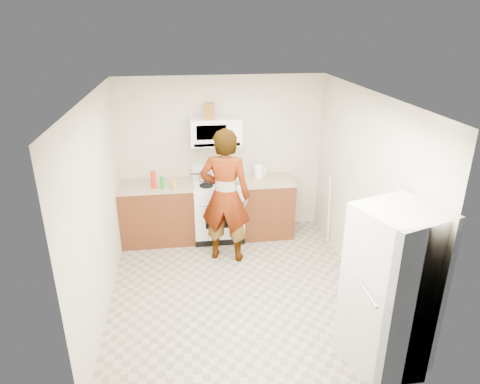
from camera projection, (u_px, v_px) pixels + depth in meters
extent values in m
plane|color=gray|center=(237.00, 288.00, 5.59)|extent=(3.60, 3.60, 0.00)
cube|color=beige|center=(222.00, 156.00, 6.76)|extent=(3.20, 0.02, 2.50)
cube|color=beige|center=(363.00, 193.00, 5.32)|extent=(0.02, 3.60, 2.50)
cube|color=#5A2815|center=(158.00, 214.00, 6.65)|extent=(1.12, 0.62, 0.90)
cube|color=tan|center=(156.00, 186.00, 6.48)|extent=(1.14, 0.64, 0.03)
cube|color=#5A2815|center=(266.00, 207.00, 6.87)|extent=(0.80, 0.62, 0.90)
cube|color=tan|center=(267.00, 180.00, 6.69)|extent=(0.82, 0.64, 0.03)
cube|color=white|center=(218.00, 211.00, 6.76)|extent=(0.76, 0.65, 0.90)
cube|color=white|center=(218.00, 183.00, 6.58)|extent=(0.76, 0.62, 0.03)
cube|color=white|center=(216.00, 170.00, 6.80)|extent=(0.76, 0.08, 0.20)
cube|color=white|center=(216.00, 131.00, 6.41)|extent=(0.76, 0.38, 0.40)
imported|color=tan|center=(225.00, 196.00, 5.95)|extent=(0.81, 0.65, 1.94)
cube|color=silver|center=(391.00, 290.00, 4.11)|extent=(0.88, 0.88, 1.70)
cylinder|color=white|center=(259.00, 172.00, 6.75)|extent=(0.20, 0.20, 0.18)
cube|color=brown|center=(209.00, 111.00, 6.23)|extent=(0.16, 0.16, 0.24)
cylinder|color=silver|center=(205.00, 176.00, 6.61)|extent=(0.24, 0.24, 0.11)
cube|color=silver|center=(232.00, 182.00, 6.51)|extent=(0.27, 0.19, 0.05)
cylinder|color=red|center=(153.00, 180.00, 6.30)|extent=(0.10, 0.10, 0.26)
cylinder|color=orange|center=(174.00, 184.00, 6.26)|extent=(0.06, 0.06, 0.16)
cylinder|color=#198E1A|center=(162.00, 183.00, 6.28)|extent=(0.07, 0.07, 0.19)
cylinder|color=white|center=(176.00, 185.00, 6.46)|extent=(0.25, 0.25, 0.01)
cylinder|color=silver|center=(329.00, 211.00, 6.40)|extent=(0.15, 0.23, 1.16)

